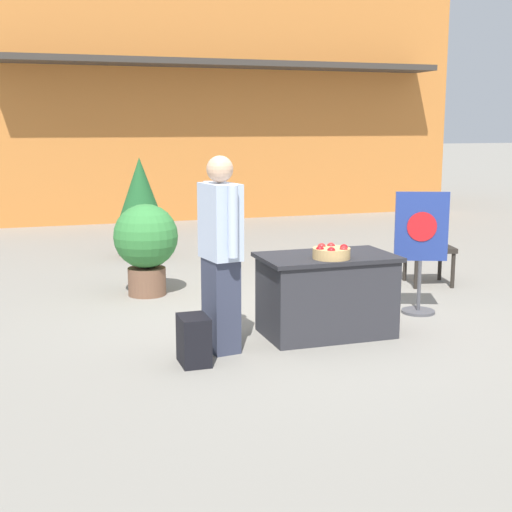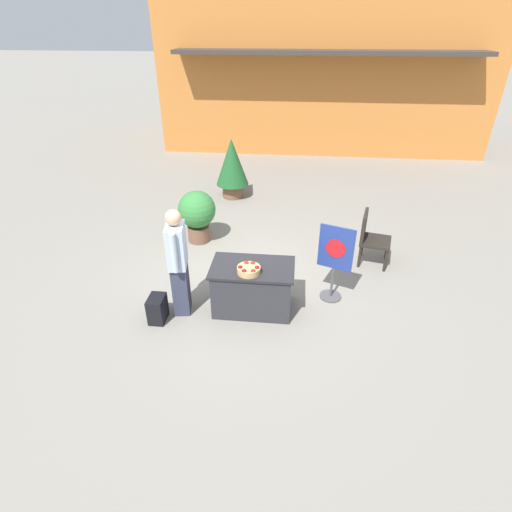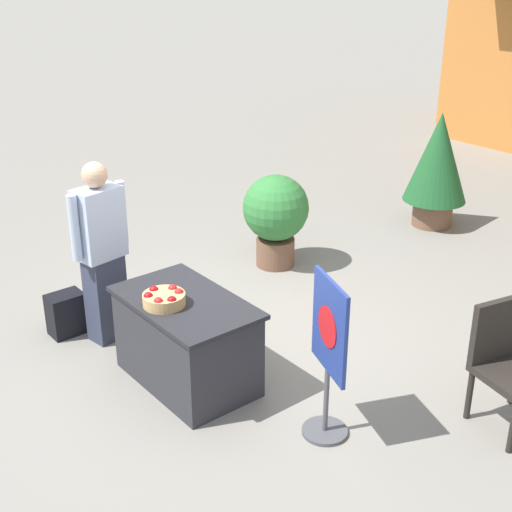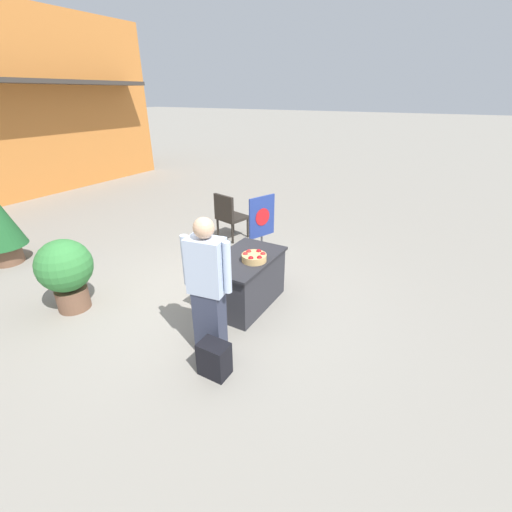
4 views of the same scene
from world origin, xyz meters
name	(u,v)px [view 3 (image 3 of 4)]	position (x,y,z in m)	size (l,w,h in m)	color
ground_plane	(235,350)	(0.00, 0.00, 0.00)	(120.00, 120.00, 0.00)	gray
display_table	(187,341)	(0.14, -0.62, 0.40)	(1.29, 0.78, 0.79)	#2D2D33
apple_basket	(164,299)	(0.11, -0.80, 0.85)	(0.35, 0.35, 0.13)	tan
person_visitor	(102,252)	(-0.96, -0.80, 0.90)	(0.32, 0.60, 1.76)	#33384C
backpack	(66,314)	(-1.28, -1.08, 0.21)	(0.24, 0.34, 0.42)	black
poster_board	(328,354)	(1.42, -0.20, 0.72)	(0.54, 0.36, 1.32)	#4C4C51
patio_chair	(510,358)	(2.18, 1.03, 0.57)	(0.66, 0.66, 1.02)	#28231E
potted_plant_far_left	(437,163)	(-0.91, 4.03, 0.86)	(0.83, 0.83, 1.53)	brown
potted_plant_near_left	(276,214)	(-1.24, 1.55, 0.64)	(0.77, 0.77, 1.10)	brown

